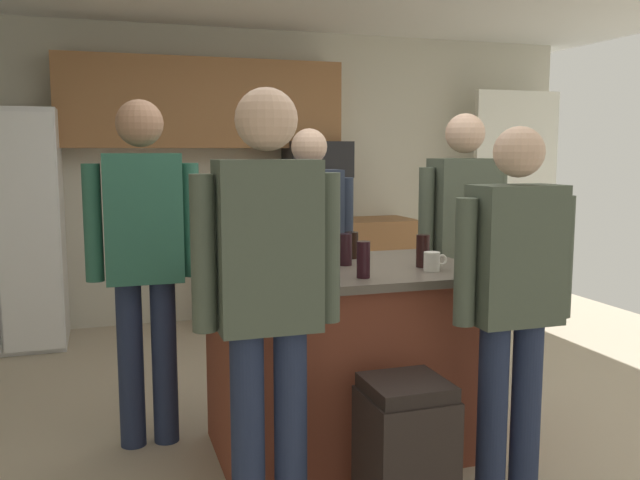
{
  "coord_description": "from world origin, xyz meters",
  "views": [
    {
      "loc": [
        -1.26,
        -3.32,
        1.53
      ],
      "look_at": [
        -0.15,
        0.12,
        1.05
      ],
      "focal_mm": 38.01,
      "sensor_mm": 36.0,
      "label": 1
    }
  ],
  "objects_px": {
    "person_host_foreground": "(309,244)",
    "mug_blue_stoneware": "(432,261)",
    "microwave_over_range": "(317,159)",
    "glass_dark_ale": "(313,252)",
    "glass_short_whisky": "(352,245)",
    "glass_pilsner": "(363,260)",
    "trash_bin": "(405,453)",
    "person_guest_right": "(514,290)",
    "person_guest_left": "(144,248)",
    "kitchen_island": "(338,358)",
    "mug_ceramic_white": "(292,260)",
    "refrigerator": "(2,230)",
    "person_guest_by_door": "(462,239)",
    "tumbler_amber": "(345,250)",
    "glass_stout_tall": "(423,251)",
    "person_elder_center": "(268,286)"
  },
  "relations": [
    {
      "from": "person_host_foreground",
      "to": "tumbler_amber",
      "type": "xyz_separation_m",
      "value": [
        -0.04,
        -0.76,
        0.07
      ]
    },
    {
      "from": "tumbler_amber",
      "to": "mug_ceramic_white",
      "type": "bearing_deg",
      "value": -168.09
    },
    {
      "from": "kitchen_island",
      "to": "glass_pilsner",
      "type": "relative_size",
      "value": 8.08
    },
    {
      "from": "person_guest_left",
      "to": "glass_short_whisky",
      "type": "relative_size",
      "value": 12.42
    },
    {
      "from": "person_guest_by_door",
      "to": "tumbler_amber",
      "type": "bearing_deg",
      "value": -1.7
    },
    {
      "from": "kitchen_island",
      "to": "person_host_foreground",
      "type": "height_order",
      "value": "person_host_foreground"
    },
    {
      "from": "mug_blue_stoneware",
      "to": "tumbler_amber",
      "type": "distance_m",
      "value": 0.45
    },
    {
      "from": "microwave_over_range",
      "to": "trash_bin",
      "type": "height_order",
      "value": "microwave_over_range"
    },
    {
      "from": "glass_pilsner",
      "to": "kitchen_island",
      "type": "bearing_deg",
      "value": 93.03
    },
    {
      "from": "refrigerator",
      "to": "mug_blue_stoneware",
      "type": "relative_size",
      "value": 15.16
    },
    {
      "from": "refrigerator",
      "to": "glass_pilsner",
      "type": "height_order",
      "value": "refrigerator"
    },
    {
      "from": "person_host_foreground",
      "to": "mug_blue_stoneware",
      "type": "relative_size",
      "value": 13.65
    },
    {
      "from": "kitchen_island",
      "to": "tumbler_amber",
      "type": "xyz_separation_m",
      "value": [
        0.05,
        0.05,
        0.55
      ]
    },
    {
      "from": "microwave_over_range",
      "to": "person_guest_right",
      "type": "height_order",
      "value": "person_guest_right"
    },
    {
      "from": "person_guest_right",
      "to": "trash_bin",
      "type": "bearing_deg",
      "value": 57.3
    },
    {
      "from": "refrigerator",
      "to": "mug_ceramic_white",
      "type": "bearing_deg",
      "value": -58.02
    },
    {
      "from": "person_guest_right",
      "to": "glass_short_whisky",
      "type": "height_order",
      "value": "person_guest_right"
    },
    {
      "from": "mug_ceramic_white",
      "to": "glass_pilsner",
      "type": "bearing_deg",
      "value": -47.45
    },
    {
      "from": "glass_pilsner",
      "to": "glass_short_whisky",
      "type": "distance_m",
      "value": 0.57
    },
    {
      "from": "mug_blue_stoneware",
      "to": "trash_bin",
      "type": "height_order",
      "value": "mug_blue_stoneware"
    },
    {
      "from": "person_guest_by_door",
      "to": "glass_stout_tall",
      "type": "distance_m",
      "value": 0.71
    },
    {
      "from": "glass_dark_ale",
      "to": "trash_bin",
      "type": "height_order",
      "value": "glass_dark_ale"
    },
    {
      "from": "glass_dark_ale",
      "to": "trash_bin",
      "type": "relative_size",
      "value": 0.2
    },
    {
      "from": "person_elder_center",
      "to": "person_guest_right",
      "type": "height_order",
      "value": "person_elder_center"
    },
    {
      "from": "person_guest_left",
      "to": "glass_pilsner",
      "type": "xyz_separation_m",
      "value": [
        0.93,
        -0.67,
        -0.0
      ]
    },
    {
      "from": "mug_blue_stoneware",
      "to": "tumbler_amber",
      "type": "xyz_separation_m",
      "value": [
        -0.35,
        0.28,
        0.03
      ]
    },
    {
      "from": "person_guest_by_door",
      "to": "glass_short_whisky",
      "type": "relative_size",
      "value": 12.17
    },
    {
      "from": "microwave_over_range",
      "to": "person_elder_center",
      "type": "distance_m",
      "value": 3.64
    },
    {
      "from": "refrigerator",
      "to": "person_elder_center",
      "type": "distance_m",
      "value": 3.52
    },
    {
      "from": "microwave_over_range",
      "to": "glass_dark_ale",
      "type": "relative_size",
      "value": 4.54
    },
    {
      "from": "trash_bin",
      "to": "mug_blue_stoneware",
      "type": "bearing_deg",
      "value": 54.06
    },
    {
      "from": "kitchen_island",
      "to": "microwave_over_range",
      "type": "bearing_deg",
      "value": 74.45
    },
    {
      "from": "glass_short_whisky",
      "to": "mug_blue_stoneware",
      "type": "relative_size",
      "value": 1.18
    },
    {
      "from": "microwave_over_range",
      "to": "glass_stout_tall",
      "type": "xyz_separation_m",
      "value": [
        -0.34,
        -2.8,
        -0.42
      ]
    },
    {
      "from": "person_elder_center",
      "to": "glass_short_whisky",
      "type": "distance_m",
      "value": 1.18
    },
    {
      "from": "refrigerator",
      "to": "kitchen_island",
      "type": "relative_size",
      "value": 1.36
    },
    {
      "from": "glass_pilsner",
      "to": "mug_blue_stoneware",
      "type": "relative_size",
      "value": 1.38
    },
    {
      "from": "mug_blue_stoneware",
      "to": "mug_ceramic_white",
      "type": "xyz_separation_m",
      "value": [
        -0.65,
        0.22,
        0.01
      ]
    },
    {
      "from": "glass_pilsner",
      "to": "mug_blue_stoneware",
      "type": "height_order",
      "value": "glass_pilsner"
    },
    {
      "from": "person_elder_center",
      "to": "glass_short_whisky",
      "type": "bearing_deg",
      "value": 1.07
    },
    {
      "from": "microwave_over_range",
      "to": "person_guest_left",
      "type": "distance_m",
      "value": 2.88
    },
    {
      "from": "person_host_foreground",
      "to": "glass_dark_ale",
      "type": "distance_m",
      "value": 0.69
    },
    {
      "from": "person_guest_left",
      "to": "glass_dark_ale",
      "type": "distance_m",
      "value": 0.86
    },
    {
      "from": "kitchen_island",
      "to": "glass_pilsner",
      "type": "distance_m",
      "value": 0.63
    },
    {
      "from": "microwave_over_range",
      "to": "glass_short_whisky",
      "type": "height_order",
      "value": "microwave_over_range"
    },
    {
      "from": "person_guest_by_door",
      "to": "trash_bin",
      "type": "xyz_separation_m",
      "value": [
        -0.88,
        -1.12,
        -0.71
      ]
    },
    {
      "from": "person_host_foreground",
      "to": "tumbler_amber",
      "type": "relative_size",
      "value": 10.29
    },
    {
      "from": "person_host_foreground",
      "to": "glass_short_whisky",
      "type": "height_order",
      "value": "person_host_foreground"
    },
    {
      "from": "person_host_foreground",
      "to": "glass_pilsner",
      "type": "xyz_separation_m",
      "value": [
        -0.08,
        -1.11,
        0.08
      ]
    },
    {
      "from": "glass_dark_ale",
      "to": "trash_bin",
      "type": "bearing_deg",
      "value": -82.47
    }
  ]
}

